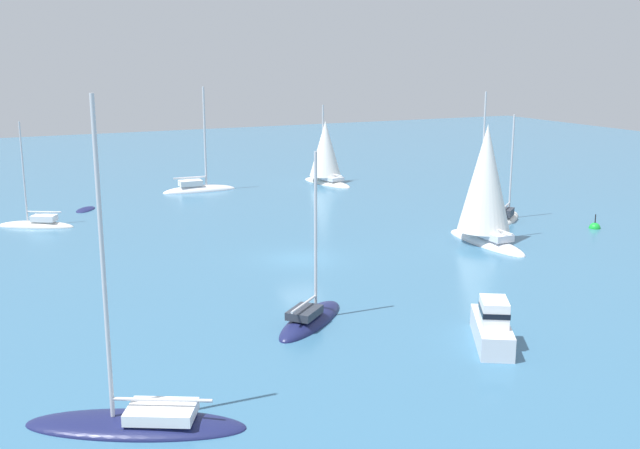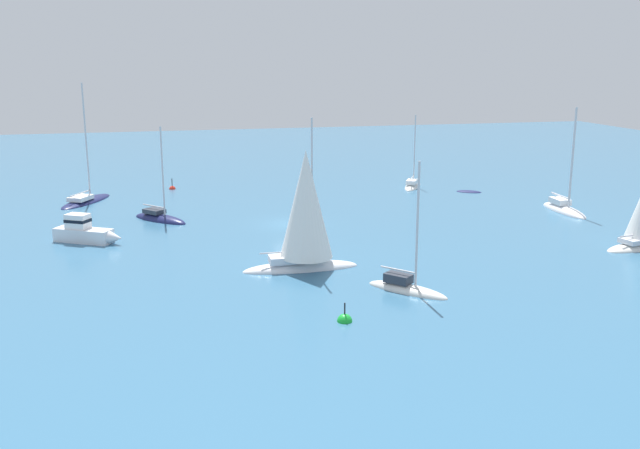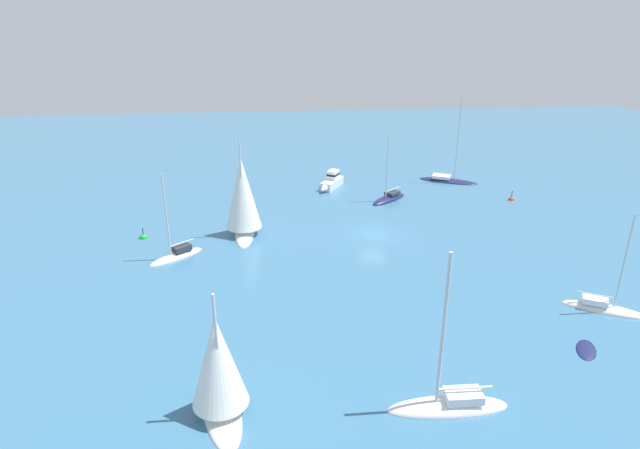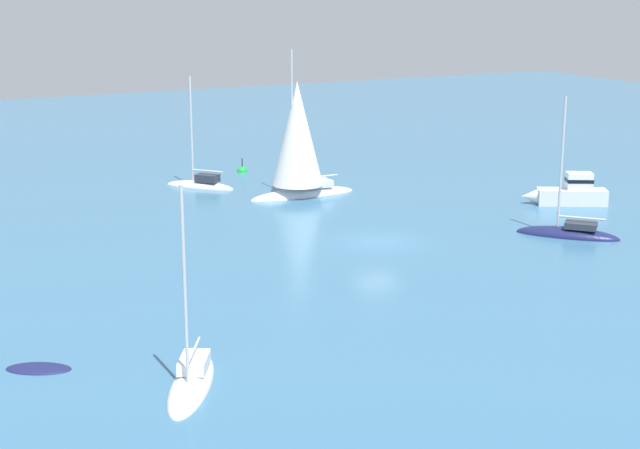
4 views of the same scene
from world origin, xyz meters
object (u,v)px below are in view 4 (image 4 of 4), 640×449
(ketch, at_px, (568,234))
(sailboat_3, at_px, (192,383))
(mooring_buoy, at_px, (242,171))
(rib, at_px, (39,369))
(yacht, at_px, (298,143))
(motor_cruiser, at_px, (569,193))
(sailboat_1, at_px, (201,185))

(ketch, relative_size, sailboat_3, 1.07)
(mooring_buoy, bearing_deg, sailboat_3, -115.89)
(rib, xyz_separation_m, sailboat_3, (4.66, -4.20, 0.12))
(ketch, height_order, sailboat_3, ketch)
(rib, height_order, yacht, yacht)
(motor_cruiser, distance_m, mooring_buoy, 25.35)
(sailboat_3, bearing_deg, rib, -101.91)
(motor_cruiser, xyz_separation_m, mooring_buoy, (-14.73, 20.62, -0.79))
(rib, relative_size, sailboat_3, 0.35)
(sailboat_3, relative_size, motor_cruiser, 1.49)
(ketch, bearing_deg, motor_cruiser, -83.01)
(rib, height_order, motor_cruiser, motor_cruiser)
(motor_cruiser, bearing_deg, sailboat_3, 56.78)
(ketch, xyz_separation_m, yacht, (-9.14, 16.97, 3.58))
(ketch, bearing_deg, sailboat_3, 68.88)
(yacht, xyz_separation_m, mooring_buoy, (0.03, 9.94, -3.69))
(yacht, bearing_deg, sailboat_1, -49.74)
(sailboat_3, xyz_separation_m, mooring_buoy, (17.87, 36.82, -0.12))
(rib, distance_m, motor_cruiser, 39.15)
(sailboat_1, xyz_separation_m, motor_cruiser, (19.71, -16.65, 0.62))
(yacht, xyz_separation_m, motor_cruiser, (14.75, -10.68, -2.90))
(sailboat_3, bearing_deg, yacht, 176.53)
(yacht, height_order, sailboat_1, yacht)
(ketch, xyz_separation_m, rib, (-31.65, -5.72, -0.11))
(ketch, xyz_separation_m, sailboat_1, (-14.10, 22.94, 0.06))
(sailboat_1, xyz_separation_m, sailboat_3, (-12.89, -32.85, -0.05))
(yacht, height_order, mooring_buoy, yacht)
(ketch, relative_size, sailboat_1, 1.03)
(rib, distance_m, yacht, 32.17)
(yacht, relative_size, sailboat_1, 1.26)
(yacht, xyz_separation_m, sailboat_1, (-4.96, 5.97, -3.52))
(sailboat_3, relative_size, mooring_buoy, 5.58)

